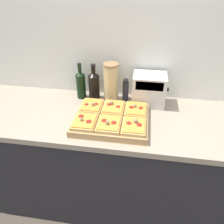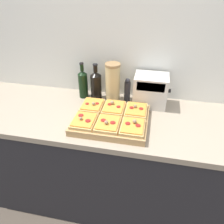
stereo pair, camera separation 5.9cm
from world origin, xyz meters
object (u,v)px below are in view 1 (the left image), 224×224
cutting_board (111,120)px  pepper_mill (126,90)px  grain_jar_tall (111,82)px  wine_bottle (94,85)px  olive_oil_bottle (81,84)px  toaster_oven (149,90)px

cutting_board → pepper_mill: (0.06, 0.30, 0.07)m
pepper_mill → grain_jar_tall: bearing=180.0°
grain_jar_tall → wine_bottle: bearing=-180.0°
wine_bottle → grain_jar_tall: size_ratio=0.95×
wine_bottle → grain_jar_tall: grain_jar_tall is taller
cutting_board → olive_oil_bottle: (-0.28, 0.30, 0.09)m
cutting_board → pepper_mill: size_ratio=2.54×
cutting_board → toaster_oven: size_ratio=1.83×
grain_jar_tall → pepper_mill: size_ratio=1.56×
grain_jar_tall → cutting_board: bearing=-80.5°
cutting_board → grain_jar_tall: grain_jar_tall is taller
cutting_board → grain_jar_tall: size_ratio=1.63×
toaster_oven → grain_jar_tall: bearing=177.0°
grain_jar_tall → pepper_mill: bearing=0.0°
grain_jar_tall → toaster_oven: size_ratio=1.12×
cutting_board → wine_bottle: (-0.18, 0.30, 0.09)m
olive_oil_bottle → toaster_oven: 0.52m
cutting_board → toaster_oven: toaster_oven is taller
pepper_mill → toaster_oven: 0.17m
wine_bottle → pepper_mill: size_ratio=1.48×
pepper_mill → toaster_oven: bearing=-5.0°
wine_bottle → pepper_mill: 0.24m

